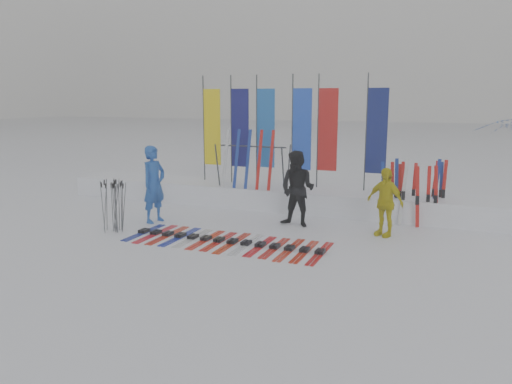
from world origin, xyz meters
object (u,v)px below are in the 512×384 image
at_px(person_blue, 154,184).
at_px(ski_rack, 253,160).
at_px(ski_row, 226,241).
at_px(person_yellow, 385,202).
at_px(person_black, 297,189).

height_order(person_blue, ski_rack, person_blue).
xyz_separation_m(person_blue, ski_row, (2.49, -1.01, -0.94)).
bearing_deg(person_blue, person_yellow, -70.15).
relative_size(person_black, person_yellow, 1.18).
relative_size(person_blue, person_yellow, 1.23).
distance_m(person_black, ski_row, 2.40).
distance_m(ski_row, ski_rack, 3.84).
bearing_deg(person_yellow, ski_row, -123.08).
bearing_deg(person_yellow, person_blue, -145.28).
height_order(person_black, ski_rack, person_black).
height_order(person_black, ski_row, person_black).
xyz_separation_m(person_black, ski_rack, (-1.82, 1.51, 0.45)).
distance_m(person_black, person_yellow, 2.13).
relative_size(person_blue, person_black, 1.05).
height_order(person_yellow, ski_row, person_yellow).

